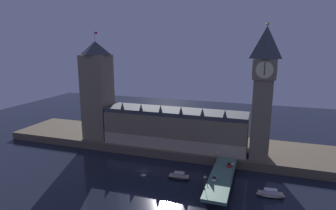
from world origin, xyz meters
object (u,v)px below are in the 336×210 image
(pedestrian_near_rail, at_px, (207,183))
(boat_upstream, at_px, (179,176))
(clock_tower, at_px, (263,89))
(car_southbound_trail, at_px, (229,165))
(street_lamp_near, at_px, (205,181))
(street_lamp_far, at_px, (216,156))
(pedestrian_mid_walk, at_px, (230,179))
(boat_downstream, at_px, (270,194))
(street_lamp_mid, at_px, (233,168))
(victoria_tower, at_px, (97,90))
(car_northbound_trail, at_px, (215,179))

(pedestrian_near_rail, relative_size, boat_upstream, 0.16)
(clock_tower, xyz_separation_m, pedestrian_near_rail, (-20.80, -42.45, -36.65))
(car_southbound_trail, bearing_deg, clock_tower, 54.43)
(street_lamp_near, bearing_deg, street_lamp_far, 90.00)
(street_lamp_far, xyz_separation_m, boat_upstream, (-16.36, -12.58, -8.52))
(pedestrian_mid_walk, bearing_deg, car_southbound_trail, 98.29)
(car_southbound_trail, bearing_deg, boat_downstream, -33.78)
(street_lamp_near, relative_size, street_lamp_mid, 0.84)
(victoria_tower, height_order, car_southbound_trail, victoria_tower)
(victoria_tower, height_order, street_lamp_near, victoria_tower)
(car_northbound_trail, xyz_separation_m, street_lamp_far, (-2.71, 20.32, 3.09))
(street_lamp_near, bearing_deg, boat_downstream, 26.36)
(victoria_tower, relative_size, pedestrian_mid_walk, 40.86)
(car_northbound_trail, xyz_separation_m, boat_upstream, (-19.08, 7.74, -5.43))
(clock_tower, height_order, pedestrian_mid_walk, clock_tower)
(street_lamp_far, bearing_deg, street_lamp_mid, -55.66)
(car_northbound_trail, bearing_deg, street_lamp_mid, 37.33)
(victoria_tower, distance_m, boat_upstream, 81.83)
(street_lamp_far, relative_size, boat_upstream, 0.53)
(pedestrian_near_rail, xyz_separation_m, boat_downstream, (26.85, 9.76, -5.69))
(clock_tower, distance_m, street_lamp_mid, 47.04)
(boat_upstream, bearing_deg, pedestrian_mid_walk, -12.82)
(car_southbound_trail, height_order, pedestrian_mid_walk, pedestrian_mid_walk)
(car_northbound_trail, relative_size, car_southbound_trail, 0.93)
(clock_tower, height_order, street_lamp_near, clock_tower)
(boat_upstream, bearing_deg, street_lamp_mid, -4.63)
(car_northbound_trail, xyz_separation_m, car_southbound_trail, (4.63, 17.70, -0.00))
(victoria_tower, bearing_deg, pedestrian_near_rail, -28.88)
(pedestrian_near_rail, height_order, boat_downstream, pedestrian_near_rail)
(car_southbound_trail, bearing_deg, victoria_tower, 165.89)
(pedestrian_near_rail, relative_size, boat_downstream, 0.15)
(victoria_tower, bearing_deg, pedestrian_mid_walk, -22.67)
(boat_downstream, bearing_deg, pedestrian_near_rail, -160.03)
(car_northbound_trail, height_order, street_lamp_near, street_lamp_near)
(car_northbound_trail, distance_m, street_lamp_near, 10.00)
(pedestrian_near_rail, xyz_separation_m, street_lamp_near, (-0.40, -3.74, 2.82))
(street_lamp_mid, xyz_separation_m, boat_upstream, (-26.42, 2.14, -9.21))
(car_northbound_trail, bearing_deg, street_lamp_far, 97.61)
(clock_tower, distance_m, street_lamp_far, 43.29)
(clock_tower, bearing_deg, boat_downstream, -79.51)
(street_lamp_near, xyz_separation_m, boat_downstream, (27.25, 13.50, -8.51))
(street_lamp_far, bearing_deg, pedestrian_near_rail, -89.11)
(street_lamp_mid, height_order, boat_downstream, street_lamp_mid)
(street_lamp_near, height_order, boat_upstream, street_lamp_near)
(street_lamp_mid, relative_size, boat_upstream, 0.62)
(victoria_tower, bearing_deg, street_lamp_near, -30.95)
(clock_tower, bearing_deg, street_lamp_mid, -109.49)
(street_lamp_near, bearing_deg, street_lamp_mid, 55.66)
(street_lamp_near, bearing_deg, victoria_tower, 149.05)
(car_northbound_trail, xyz_separation_m, pedestrian_mid_walk, (6.94, 1.82, 0.17))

